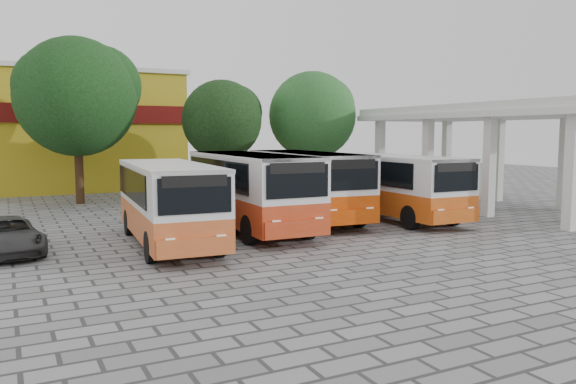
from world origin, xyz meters
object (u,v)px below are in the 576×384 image
bus_far_right (395,183)px  parked_car (6,236)px  bus_centre_right (307,181)px  bus_far_left (169,198)px  bus_centre_left (250,186)px

bus_far_right → parked_car: bus_far_right is taller
bus_centre_right → parked_car: bus_centre_right is taller
bus_far_left → bus_centre_left: size_ratio=0.94×
bus_centre_left → bus_far_right: 7.08m
parked_car → bus_far_right: bearing=-5.8°
bus_far_left → bus_centre_left: bearing=25.9°
bus_far_left → bus_centre_right: 7.71m
bus_far_left → parked_car: bearing=173.3°
bus_far_right → parked_car: bearing=-177.3°
bus_centre_left → parked_car: 9.02m
bus_centre_right → bus_far_right: 4.06m
bus_centre_right → bus_far_right: bearing=-19.5°
parked_car → bus_centre_right: bearing=2.1°
bus_centre_left → bus_far_right: size_ratio=1.06×
bus_centre_left → parked_car: size_ratio=2.03×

